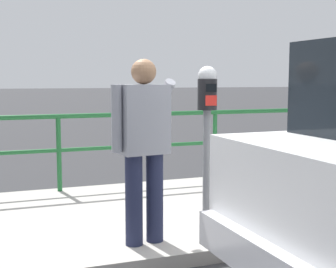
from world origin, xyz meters
TOP-DOWN VIEW (x-y plane):
  - ground_plane at (0.00, 0.00)m, footprint 160.00×160.00m
  - sidewalk_curb at (0.00, 1.37)m, footprint 36.00×2.75m
  - parking_meter at (-0.04, 0.41)m, footprint 0.18×0.19m
  - pedestrian_at_meter at (-0.64, 0.38)m, footprint 0.59×0.55m
  - background_railing at (-0.00, 2.59)m, footprint 24.06×0.06m

SIDE VIEW (x-z plane):
  - ground_plane at x=0.00m, z-range 0.00..0.00m
  - sidewalk_curb at x=0.00m, z-range 0.00..0.12m
  - background_railing at x=0.00m, z-range 0.34..1.33m
  - pedestrian_at_meter at x=-0.64m, z-range 0.22..1.81m
  - parking_meter at x=-0.04m, z-range 0.47..2.01m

